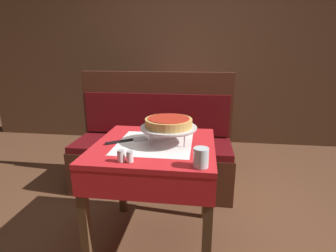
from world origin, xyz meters
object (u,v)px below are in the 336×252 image
Objects in this scene: salt_shaker at (121,156)px; dining_table_front at (155,160)px; dining_table_rear at (177,107)px; condiment_caddy at (177,94)px; deep_dish_pizza at (169,122)px; pizza_server at (128,140)px; pizza_pan_stand at (169,128)px; booth_bench at (153,156)px; water_glass_near at (201,157)px; pepper_shaker at (130,157)px.

dining_table_front is at bearing 67.87° from salt_shaker.
condiment_caddy reaches higher than dining_table_rear.
deep_dish_pizza reaches higher than dining_table_rear.
salt_shaker is (0.05, -0.32, 0.03)m from pizza_server.
deep_dish_pizza is at bearing 0.00° from pizza_pan_stand.
booth_bench is 4.26× the size of pizza_pan_stand.
water_glass_near is 1.70× the size of pepper_shaker.
dining_table_rear is 0.55× the size of booth_bench.
dining_table_front is at bearing -169.63° from pizza_pan_stand.
pepper_shaker is (0.05, 0.00, -0.00)m from salt_shaker.
booth_bench is 8.89× the size of condiment_caddy.
dining_table_rear is at bearing 87.24° from salt_shaker.
pizza_server is (-0.26, 0.00, -0.09)m from pizza_pan_stand.
dining_table_front is at bearing 76.10° from pepper_shaker.
pizza_pan_stand reaches higher than water_glass_near.
dining_table_rear is 2.00m from water_glass_near.
booth_bench reaches higher than condiment_caddy.
water_glass_near is (0.21, -0.33, -0.09)m from deep_dish_pizza.
condiment_caddy is (0.03, 2.06, 0.01)m from pepper_shaker.
deep_dish_pizza reaches higher than pizza_pan_stand.
deep_dish_pizza is 0.39m from salt_shaker.
water_glass_near is at bearing -46.64° from dining_table_front.
dining_table_front is 1.65m from dining_table_rear.
condiment_caddy is at bearing 89.05° from pepper_shaker.
condiment_caddy reaches higher than pepper_shaker.
booth_bench is 15.11× the size of water_glass_near.
condiment_caddy is (-0.13, 1.74, -0.09)m from deep_dish_pizza.
pizza_server is (-0.18, 0.02, 0.12)m from dining_table_front.
salt_shaker is 2.06m from condiment_caddy.
pizza_server is at bearing 173.79° from dining_table_front.
dining_table_rear is 2.32× the size of pizza_pan_stand.
booth_bench is (-0.14, -0.86, -0.31)m from dining_table_rear.
pepper_shaker is at bearing -91.36° from dining_table_rear.
dining_table_front is 0.26m from deep_dish_pizza.
deep_dish_pizza is (0.12, -1.64, 0.25)m from dining_table_rear.
dining_table_rear is at bearing 94.04° from deep_dish_pizza.
pepper_shaker is at bearing 178.36° from water_glass_near.
water_glass_near reaches higher than pizza_server.
dining_table_rear is 8.24× the size of water_glass_near.
pepper_shaker is (-0.07, -0.30, 0.14)m from dining_table_front.
salt_shaker is at bearing -123.57° from deep_dish_pizza.
salt_shaker is (-0.21, -0.32, -0.11)m from deep_dish_pizza.
salt_shaker is at bearing -123.57° from pizza_pan_stand.
deep_dish_pizza reaches higher than dining_table_front.
water_glass_near is (0.21, -0.33, -0.05)m from pizza_pan_stand.
pizza_pan_stand is (0.26, -0.78, 0.52)m from booth_bench.
pepper_shaker is 0.35× the size of condiment_caddy.
pizza_pan_stand is 6.01× the size of pepper_shaker.
pepper_shaker is 2.06m from condiment_caddy.
pizza_server is 0.33m from salt_shaker.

